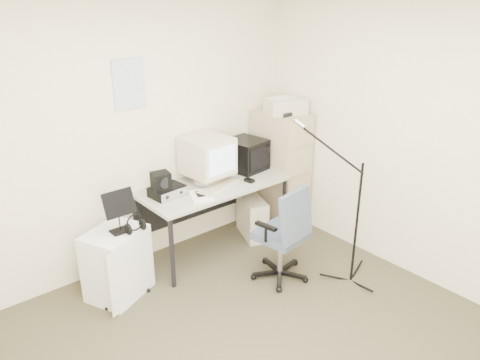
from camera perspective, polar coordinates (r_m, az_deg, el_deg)
floor at (r=3.74m, az=3.09°, el=-20.22°), size 3.60×3.60×0.01m
wall_back at (r=4.43m, az=-12.66°, el=5.05°), size 3.60×0.02×2.50m
wall_right at (r=4.40m, az=20.93°, el=3.99°), size 0.02×3.60×2.50m
wall_calendar at (r=4.30m, az=-13.39°, el=11.34°), size 0.30×0.02×0.44m
filing_cabinet at (r=5.27m, az=4.89°, el=1.36°), size 0.40×0.60×1.30m
printer at (r=5.02m, az=5.58°, el=8.98°), size 0.47×0.40×0.16m
desk at (r=4.79m, az=-3.12°, el=-4.53°), size 1.50×0.70×0.73m
crt_monitor at (r=4.63m, az=-4.02°, el=2.48°), size 0.44×0.46×0.46m
crt_tv at (r=4.97m, az=0.70°, el=3.13°), size 0.41×0.42×0.33m
desk_speaker at (r=4.83m, az=-1.08°, el=1.40°), size 0.09×0.09×0.14m
keyboard at (r=4.52m, az=-2.60°, el=-0.92°), size 0.52×0.31×0.03m
mouse at (r=4.68m, az=1.15°, el=-0.05°), size 0.07×0.11×0.03m
radio_receiver at (r=4.41m, az=-8.85°, el=-1.35°), size 0.33×0.25×0.09m
radio_speaker at (r=4.33m, az=-9.62°, el=-0.08°), size 0.18×0.17×0.16m
papers at (r=4.36m, az=-4.73°, el=-1.93°), size 0.28×0.32×0.02m
pc_tower at (r=5.11m, az=1.48°, el=-4.51°), size 0.37×0.52×0.44m
office_chair at (r=4.29m, az=5.03°, el=-6.40°), size 0.61×0.61×0.94m
side_cart at (r=4.26m, az=-14.74°, el=-9.78°), size 0.62×0.57×0.62m
music_stand at (r=4.02m, az=-14.62°, el=-3.66°), size 0.29×0.19×0.39m
headphones at (r=4.05m, az=-12.63°, el=-5.46°), size 0.19×0.19×0.03m
mic_stand at (r=4.23m, az=14.25°, el=-3.11°), size 0.03×0.03×1.52m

